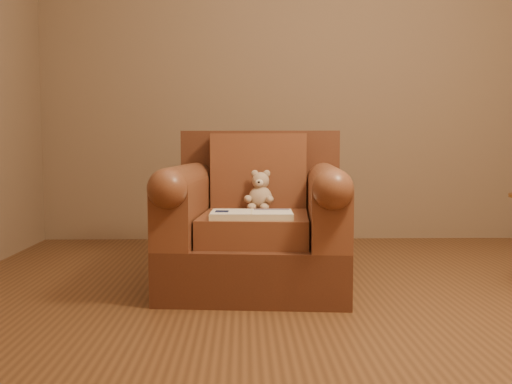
{
  "coord_description": "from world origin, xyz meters",
  "views": [
    {
      "loc": [
        -0.43,
        -2.52,
        0.75
      ],
      "look_at": [
        -0.36,
        0.4,
        0.51
      ],
      "focal_mm": 40.0,
      "sensor_mm": 36.0,
      "label": 1
    }
  ],
  "objects": [
    {
      "name": "floor",
      "position": [
        0.0,
        0.0,
        0.0
      ],
      "size": [
        4.0,
        4.0,
        0.0
      ],
      "primitive_type": "plane",
      "color": "brown",
      "rests_on": "ground"
    },
    {
      "name": "armchair",
      "position": [
        -0.35,
        0.48,
        0.32
      ],
      "size": [
        1.0,
        0.96,
        0.83
      ],
      "rotation": [
        0.0,
        0.0,
        -0.09
      ],
      "color": "#552C1C",
      "rests_on": "floor"
    },
    {
      "name": "teddy_bear",
      "position": [
        -0.33,
        0.56,
        0.48
      ],
      "size": [
        0.16,
        0.18,
        0.22
      ],
      "rotation": [
        0.0,
        0.0,
        -0.19
      ],
      "color": "tan",
      "rests_on": "armchair"
    },
    {
      "name": "guidebook",
      "position": [
        -0.38,
        0.23,
        0.41
      ],
      "size": [
        0.4,
        0.25,
        0.03
      ],
      "rotation": [
        0.0,
        0.0,
        -0.03
      ],
      "color": "beige",
      "rests_on": "armchair"
    }
  ]
}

